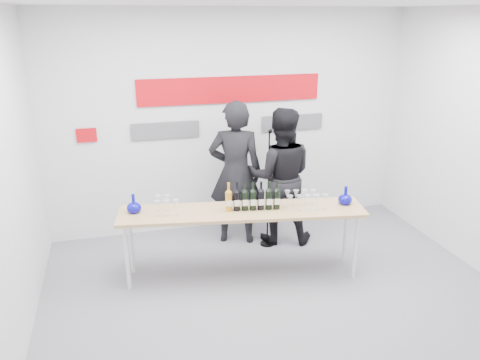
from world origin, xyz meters
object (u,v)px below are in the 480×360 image
object	(u,v)px
presenter_left	(235,173)
mic_stand	(268,211)
presenter_right	(280,176)
tasting_table	(242,215)

from	to	relation	value
presenter_left	mic_stand	xyz separation A→B (m)	(0.37, -0.25, -0.47)
presenter_right	mic_stand	world-z (taller)	presenter_right
presenter_right	presenter_left	bearing A→B (deg)	4.02
mic_stand	presenter_right	bearing A→B (deg)	32.89
presenter_right	mic_stand	size ratio (longest dim) A/B	1.14
tasting_table	mic_stand	xyz separation A→B (m)	(0.53, 0.64, -0.28)
presenter_right	tasting_table	bearing A→B (deg)	63.96
tasting_table	presenter_left	size ratio (longest dim) A/B	1.47
presenter_right	mic_stand	xyz separation A→B (m)	(-0.20, -0.12, -0.42)
tasting_table	presenter_left	world-z (taller)	presenter_left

